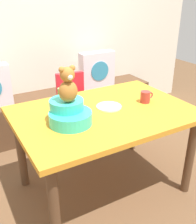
# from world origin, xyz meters

# --- Properties ---
(ground_plane) EXTENTS (8.00, 8.00, 0.00)m
(ground_plane) POSITION_xyz_m (0.00, 0.00, 0.00)
(ground_plane) COLOR brown
(back_wall) EXTENTS (4.40, 0.10, 2.60)m
(back_wall) POSITION_xyz_m (0.00, 1.50, 1.30)
(back_wall) COLOR silver
(back_wall) RESTS_ON ground_plane
(window_bench) EXTENTS (2.60, 0.44, 0.46)m
(window_bench) POSITION_xyz_m (0.00, 1.23, 0.23)
(window_bench) COLOR brown
(window_bench) RESTS_ON ground_plane
(pillow_floral_right) EXTENTS (0.44, 0.15, 0.44)m
(pillow_floral_right) POSITION_xyz_m (0.62, 1.21, 0.68)
(pillow_floral_right) COLOR silver
(pillow_floral_right) RESTS_ON window_bench
(dining_table) EXTENTS (1.36, 0.95, 0.74)m
(dining_table) POSITION_xyz_m (0.00, 0.00, 0.64)
(dining_table) COLOR orange
(dining_table) RESTS_ON ground_plane
(highchair) EXTENTS (0.37, 0.49, 0.79)m
(highchair) POSITION_xyz_m (0.10, 0.79, 0.52)
(highchair) COLOR red
(highchair) RESTS_ON ground_plane
(infant_seat_teal) EXTENTS (0.30, 0.33, 0.16)m
(infant_seat_teal) POSITION_xyz_m (-0.32, -0.05, 0.81)
(infant_seat_teal) COLOR #32C8B1
(infant_seat_teal) RESTS_ON dining_table
(teddy_bear) EXTENTS (0.13, 0.12, 0.25)m
(teddy_bear) POSITION_xyz_m (-0.32, -0.05, 1.02)
(teddy_bear) COLOR #AC6D2C
(teddy_bear) RESTS_ON infant_seat_teal
(ketchup_bottle) EXTENTS (0.07, 0.07, 0.18)m
(ketchup_bottle) POSITION_xyz_m (-0.24, 0.25, 0.83)
(ketchup_bottle) COLOR #4C8C33
(ketchup_bottle) RESTS_ON dining_table
(coffee_mug) EXTENTS (0.12, 0.08, 0.09)m
(coffee_mug) POSITION_xyz_m (0.38, -0.02, 0.79)
(coffee_mug) COLOR #9E332D
(coffee_mug) RESTS_ON dining_table
(dinner_plate_near) EXTENTS (0.20, 0.20, 0.01)m
(dinner_plate_near) POSITION_xyz_m (0.07, 0.04, 0.75)
(dinner_plate_near) COLOR white
(dinner_plate_near) RESTS_ON dining_table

